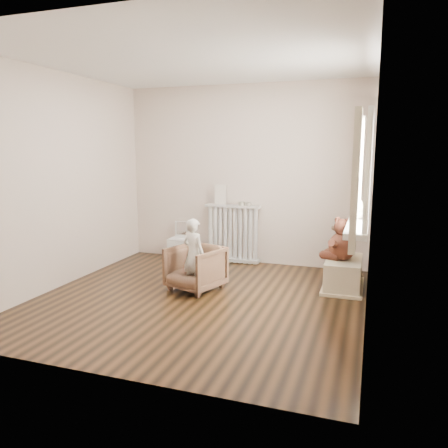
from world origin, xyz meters
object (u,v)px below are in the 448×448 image
(armchair, at_px, (195,268))
(plush_cat, at_px, (358,210))
(toy_vanity, at_px, (181,241))
(child, at_px, (194,254))
(toy_bench, at_px, (343,272))
(teddy_bear, at_px, (342,235))
(radiator, at_px, (233,237))

(armchair, distance_m, plush_cat, 2.01)
(toy_vanity, xyz_separation_m, plush_cat, (2.62, -0.95, 0.72))
(toy_vanity, distance_m, child, 1.61)
(toy_bench, bearing_deg, teddy_bear, -123.23)
(toy_vanity, height_order, plush_cat, plush_cat)
(armchair, height_order, child, child)
(radiator, bearing_deg, teddy_bear, -25.41)
(child, relative_size, toy_bench, 1.11)
(armchair, bearing_deg, plush_cat, 31.12)
(child, height_order, plush_cat, plush_cat)
(toy_bench, distance_m, plush_cat, 0.85)
(armchair, xyz_separation_m, toy_bench, (1.69, 0.64, -0.07))
(armchair, height_order, plush_cat, plush_cat)
(toy_bench, bearing_deg, plush_cat, -61.17)
(teddy_bear, distance_m, plush_cat, 0.43)
(radiator, xyz_separation_m, teddy_bear, (1.62, -0.77, 0.28))
(toy_vanity, height_order, child, child)
(armchair, bearing_deg, toy_bench, 39.98)
(teddy_bear, bearing_deg, toy_vanity, 179.17)
(toy_vanity, bearing_deg, toy_bench, -15.64)
(plush_cat, bearing_deg, armchair, -153.39)
(radiator, bearing_deg, armchair, -91.29)
(armchair, height_order, toy_bench, armchair)
(toy_vanity, xyz_separation_m, child, (0.80, -1.39, 0.17))
(toy_bench, xyz_separation_m, teddy_bear, (-0.03, -0.05, 0.47))
(child, distance_m, toy_bench, 1.84)
(toy_vanity, relative_size, child, 0.66)
(radiator, distance_m, plush_cat, 2.13)
(radiator, relative_size, armchair, 1.48)
(teddy_bear, xyz_separation_m, plush_cat, (0.17, -0.21, 0.33))
(toy_bench, bearing_deg, armchair, -159.09)
(radiator, relative_size, teddy_bear, 1.71)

